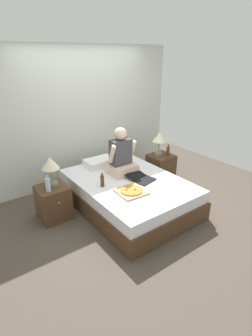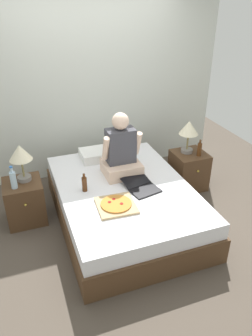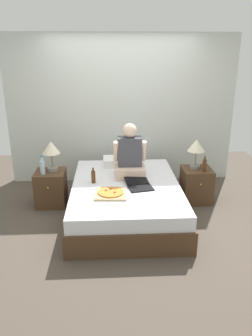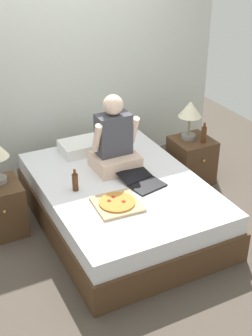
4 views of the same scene
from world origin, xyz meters
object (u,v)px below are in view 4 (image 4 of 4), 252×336
(lamp_on_right_nightstand, at_px, (190,112))
(laptop, at_px, (143,182))
(pizza_box, at_px, (117,203))
(nightstand_right, at_px, (191,160))
(beer_bottle_on_bed, at_px, (75,182))
(person_seated, at_px, (114,142))
(nightstand_left, at_px, (0,209))
(bed, at_px, (121,203))
(beer_bottle, at_px, (204,134))

(lamp_on_right_nightstand, distance_m, laptop, 1.14)
(laptop, bearing_deg, pizza_box, -149.82)
(nightstand_right, relative_size, pizza_box, 1.25)
(beer_bottle_on_bed, bearing_deg, person_seated, 24.39)
(nightstand_right, height_order, lamp_on_right_nightstand, lamp_on_right_nightstand)
(lamp_on_right_nightstand, bearing_deg, beer_bottle_on_bed, -165.25)
(pizza_box, bearing_deg, laptop, 30.18)
(nightstand_left, bearing_deg, pizza_box, -40.29)
(bed, distance_m, nightstand_left, 1.18)
(nightstand_right, relative_size, beer_bottle, 2.29)
(person_seated, bearing_deg, beer_bottle_on_bed, -155.61)
(person_seated, xyz_separation_m, laptop, (0.10, -0.42, -0.27))
(nightstand_left, xyz_separation_m, pizza_box, (0.90, -0.76, 0.24))
(beer_bottle, bearing_deg, nightstand_left, 177.51)
(person_seated, height_order, pizza_box, person_seated)
(person_seated, bearing_deg, nightstand_left, 174.35)
(lamp_on_right_nightstand, relative_size, laptop, 0.96)
(bed, xyz_separation_m, nightstand_left, (-1.11, 0.41, 0.03))
(lamp_on_right_nightstand, xyz_separation_m, pizza_box, (-1.29, -0.81, -0.35))
(bed, height_order, beer_bottle, beer_bottle)
(beer_bottle, bearing_deg, beer_bottle_on_bed, -171.18)
(laptop, bearing_deg, bed, 143.32)
(nightstand_left, bearing_deg, bed, -20.06)
(nightstand_right, distance_m, laptop, 1.11)
(nightstand_left, distance_m, laptop, 1.42)
(lamp_on_right_nightstand, bearing_deg, pizza_box, -147.88)
(beer_bottle, xyz_separation_m, person_seated, (-1.11, -0.02, 0.15))
(laptop, bearing_deg, lamp_on_right_nightstand, 32.93)
(bed, distance_m, laptop, 0.34)
(nightstand_left, xyz_separation_m, person_seated, (1.18, -0.12, 0.51))
(laptop, relative_size, beer_bottle_on_bed, 2.14)
(nightstand_left, height_order, lamp_on_right_nightstand, lamp_on_right_nightstand)
(lamp_on_right_nightstand, height_order, person_seated, person_seated)
(beer_bottle_on_bed, bearing_deg, laptop, -16.38)
(bed, relative_size, nightstand_left, 4.01)
(person_seated, relative_size, beer_bottle_on_bed, 3.55)
(nightstand_right, height_order, person_seated, person_seated)
(bed, distance_m, lamp_on_right_nightstand, 1.33)
(nightstand_left, distance_m, lamp_on_right_nightstand, 2.27)
(beer_bottle_on_bed, bearing_deg, nightstand_left, 151.94)
(nightstand_left, relative_size, nightstand_right, 1.00)
(beer_bottle, relative_size, pizza_box, 0.54)
(person_seated, distance_m, beer_bottle_on_bed, 0.60)
(beer_bottle_on_bed, bearing_deg, bed, -6.71)
(nightstand_left, xyz_separation_m, laptop, (1.29, -0.54, 0.24))
(lamp_on_right_nightstand, bearing_deg, laptop, -147.07)
(bed, xyz_separation_m, pizza_box, (-0.21, -0.36, 0.26))
(beer_bottle, bearing_deg, lamp_on_right_nightstand, 123.69)
(nightstand_right, relative_size, lamp_on_right_nightstand, 1.17)
(lamp_on_right_nightstand, xyz_separation_m, laptop, (-0.91, -0.59, -0.35))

